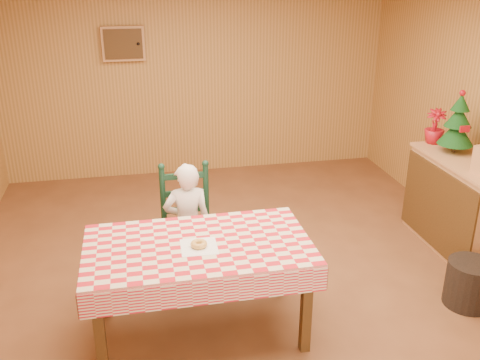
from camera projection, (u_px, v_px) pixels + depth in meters
name	position (u px, v px, depth m)	size (l,w,h in m)	color
ground	(245.00, 288.00, 4.72)	(6.00, 6.00, 0.00)	brown
cabin_walls	(232.00, 70.00, 4.51)	(5.10, 6.05, 2.65)	#B18140
dining_table	(198.00, 253.00, 3.91)	(1.66, 0.96, 0.77)	#4A2F13
ladder_chair	(187.00, 228.00, 4.69)	(0.44, 0.40, 1.08)	black
seated_child	(188.00, 225.00, 4.62)	(0.41, 0.27, 1.12)	silver
napkin	(199.00, 247.00, 3.83)	(0.26, 0.26, 0.00)	white
donut	(199.00, 244.00, 3.82)	(0.12, 0.12, 0.04)	gold
shelf_unit	(460.00, 205.00, 5.23)	(0.54, 1.24, 0.93)	tan
christmas_tree	(458.00, 124.00, 5.18)	(0.34, 0.34, 0.62)	#4A2F13
flower_arrangement	(435.00, 126.00, 5.48)	(0.20, 0.20, 0.36)	#A10E1A
storage_bin	(470.00, 284.00, 4.43)	(0.39, 0.39, 0.39)	black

